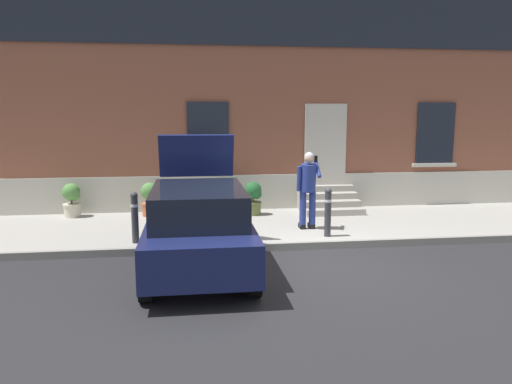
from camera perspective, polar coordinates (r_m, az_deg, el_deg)
The scene contains 13 objects.
ground_plane at distance 9.21m, azimuth 6.42°, elevation -8.23°, with size 80.00×80.00×0.00m, color #232326.
sidewalk at distance 11.84m, azimuth 3.14°, elevation -3.91°, with size 24.00×3.60×0.15m, color #99968E.
curb_edge at distance 10.07m, azimuth 5.12°, elevation -6.26°, with size 24.00×0.12×0.15m, color gray.
building_facade at distance 14.02m, azimuth 1.33°, elevation 13.14°, with size 24.00×1.52×7.50m.
entrance_stoop at distance 13.38m, azimuth 8.44°, elevation -1.11°, with size 1.55×1.28×0.64m.
hatchback_car_navy at distance 8.62m, azimuth -6.70°, elevation -3.95°, with size 1.80×4.07×2.34m.
bollard_near_person at distance 10.48m, azimuth 8.37°, elevation -2.13°, with size 0.15×0.15×1.04m.
bollard_far_left at distance 10.14m, azimuth -13.94°, elevation -2.67°, with size 0.15×0.15×1.04m.
person_on_phone at distance 11.03m, azimuth 6.09°, elevation 0.79°, with size 0.51×0.47×1.75m.
planter_cream at distance 13.21m, azimuth -20.65°, elevation -0.78°, with size 0.44×0.44×0.86m.
planter_terracotta at distance 12.78m, azimuth -12.23°, elevation -0.72°, with size 0.44×0.44×0.86m.
planter_charcoal at distance 12.77m, azimuth -3.46°, elevation -0.53°, with size 0.44×0.44×0.86m.
planter_olive at distance 12.62m, azimuth -0.31°, elevation -0.63°, with size 0.44×0.44×0.86m.
Camera 1 is at (-2.18, -8.53, 2.73)m, focal length 34.34 mm.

